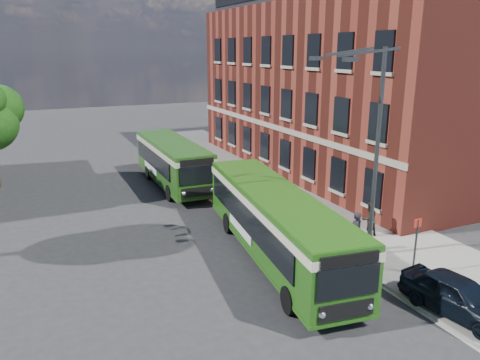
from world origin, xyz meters
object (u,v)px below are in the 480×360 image
street_lamp (370,153)px  parked_car (458,296)px  bus_rear (173,159)px  bus_front (275,218)px

street_lamp → parked_car: bearing=-90.4°
parked_car → street_lamp: bearing=81.7°
bus_rear → parked_car: bus_rear is taller
parked_car → bus_rear: bearing=93.8°
bus_front → bus_rear: 12.80m
bus_front → bus_rear: same height
bus_front → bus_rear: size_ratio=1.25×
bus_front → parked_car: size_ratio=3.16×
street_lamp → parked_car: 6.40m
street_lamp → bus_rear: bearing=105.8°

